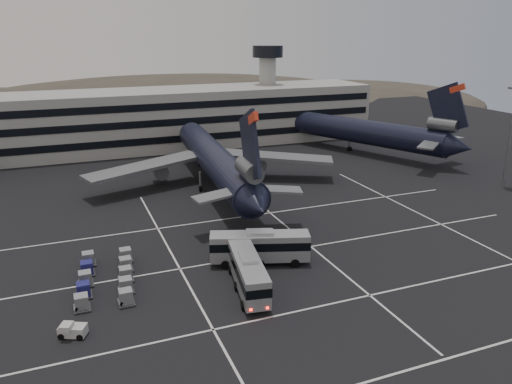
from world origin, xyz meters
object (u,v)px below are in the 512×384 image
bus_far (260,246)px  uld_cluster (106,276)px  trijet_main (215,160)px  bus_near (248,271)px

bus_far → uld_cluster: (-18.45, 1.77, -1.57)m
trijet_main → bus_near: trijet_main is taller
bus_far → trijet_main: bearing=11.2°
bus_near → bus_far: size_ratio=0.97×
trijet_main → bus_far: 32.59m
bus_near → bus_far: 6.75m
bus_far → uld_cluster: 18.60m
bus_far → uld_cluster: bearing=103.2°
trijet_main → bus_near: (-7.97, -37.83, -2.95)m
bus_near → uld_cluster: bus_near is taller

